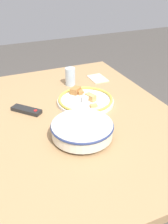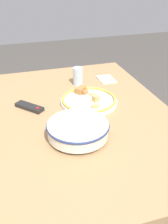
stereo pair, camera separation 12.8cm
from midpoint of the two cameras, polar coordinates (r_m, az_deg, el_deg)
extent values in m
plane|color=#4C4742|center=(1.80, 0.77, -20.30)|extent=(8.00, 8.00, 0.00)
cube|color=tan|center=(1.34, 0.97, -1.44)|extent=(1.34, 1.00, 0.04)
cylinder|color=tan|center=(2.14, 6.92, 0.42)|extent=(0.06, 0.06, 0.66)
cylinder|color=silver|center=(1.17, 1.85, -5.33)|extent=(0.12, 0.12, 0.01)
cylinder|color=silver|center=(1.14, 1.88, -3.86)|extent=(0.27, 0.27, 0.06)
cylinder|color=#B75B23|center=(1.15, 1.88, -4.05)|extent=(0.24, 0.24, 0.05)
torus|color=navy|center=(1.13, 1.90, -2.98)|extent=(0.28, 0.28, 0.01)
cylinder|color=white|center=(1.44, 3.62, 2.21)|extent=(0.31, 0.31, 0.02)
torus|color=gold|center=(1.43, 3.64, 2.78)|extent=(0.30, 0.30, 0.01)
cube|color=#B2753D|center=(1.51, 1.69, 4.73)|extent=(0.07, 0.07, 0.03)
cube|color=#B2753D|center=(1.50, 2.66, 4.36)|extent=(0.05, 0.03, 0.02)
cube|color=tan|center=(1.36, 5.21, 1.18)|extent=(0.03, 0.04, 0.02)
cube|color=silver|center=(1.42, 3.64, 2.85)|extent=(0.07, 0.06, 0.03)
cube|color=silver|center=(1.44, 3.90, 3.23)|extent=(0.06, 0.05, 0.03)
cube|color=tan|center=(1.43, 4.78, 3.06)|extent=(0.07, 0.05, 0.03)
cube|color=black|center=(1.40, -9.26, 1.03)|extent=(0.15, 0.15, 0.02)
cylinder|color=red|center=(1.36, -7.44, 0.84)|extent=(0.02, 0.02, 0.00)
cylinder|color=silver|center=(1.64, 0.91, 7.76)|extent=(0.06, 0.06, 0.11)
cube|color=beige|center=(1.74, 7.01, 7.04)|extent=(0.14, 0.10, 0.01)
camera|label=1|loc=(0.06, -87.14, 1.67)|focal=42.00mm
camera|label=2|loc=(0.06, 92.86, -1.67)|focal=42.00mm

